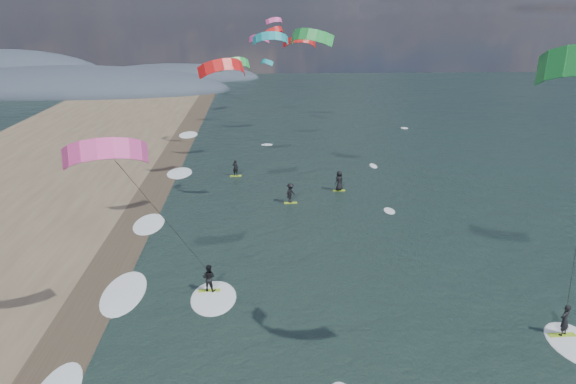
{
  "coord_description": "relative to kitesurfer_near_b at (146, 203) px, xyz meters",
  "views": [
    {
      "loc": [
        -2.45,
        -14.62,
        15.74
      ],
      "look_at": [
        -1.0,
        12.0,
        7.0
      ],
      "focal_mm": 35.0,
      "sensor_mm": 36.0,
      "label": 1
    }
  ],
  "objects": [
    {
      "name": "wet_sand_strip",
      "position": [
        -4.22,
        -0.69,
        -6.99
      ],
      "size": [
        3.0,
        240.0,
        0.0
      ],
      "primitive_type": "cube",
      "color": "#382D23",
      "rests_on": "ground"
    },
    {
      "name": "coastal_hills",
      "position": [
        -37.06,
        97.17,
        -7.0
      ],
      "size": [
        80.0,
        41.0,
        15.0
      ],
      "color": "#3D4756",
      "rests_on": "ground"
    },
    {
      "name": "kitesurfer_near_b",
      "position": [
        0.0,
        0.0,
        0.0
      ],
      "size": [
        7.03,
        8.56,
        11.36
      ],
      "color": "#96C622",
      "rests_on": "ground"
    },
    {
      "name": "far_kitesurfers",
      "position": [
        8.94,
        22.05,
        -6.11
      ],
      "size": [
        10.64,
        9.26,
        1.85
      ],
      "color": "#96C622",
      "rests_on": "ground"
    },
    {
      "name": "bg_kite_field",
      "position": [
        7.35,
        41.41,
        5.82
      ],
      "size": [
        11.15,
        65.22,
        11.68
      ],
      "color": "#D83F8C",
      "rests_on": "ground"
    },
    {
      "name": "shoreline_surf",
      "position": [
        -3.02,
        4.06,
        -7.0
      ],
      "size": [
        2.4,
        79.4,
        0.11
      ],
      "color": "white",
      "rests_on": "ground"
    }
  ]
}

